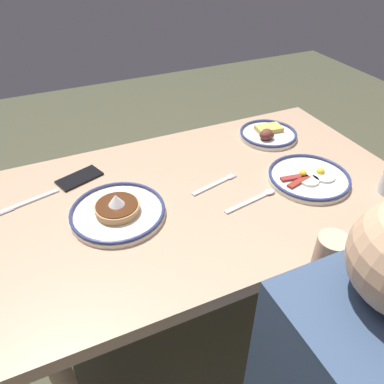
% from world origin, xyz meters
% --- Properties ---
extents(ground_plane, '(6.00, 6.00, 0.00)m').
position_xyz_m(ground_plane, '(0.00, 0.00, 0.00)').
color(ground_plane, '#484935').
extents(dining_table, '(1.28, 0.77, 0.75)m').
position_xyz_m(dining_table, '(0.00, 0.00, 0.67)').
color(dining_table, tan).
rests_on(dining_table, ground_plane).
extents(plate_near_main, '(0.22, 0.22, 0.05)m').
position_xyz_m(plate_near_main, '(-0.36, -0.21, 0.77)').
color(plate_near_main, silver).
rests_on(plate_near_main, dining_table).
extents(plate_center_pancakes, '(0.28, 0.28, 0.08)m').
position_xyz_m(plate_center_pancakes, '(0.30, 0.01, 0.77)').
color(plate_center_pancakes, silver).
rests_on(plate_center_pancakes, dining_table).
extents(plate_far_companion, '(0.27, 0.27, 0.04)m').
position_xyz_m(plate_far_companion, '(-0.32, 0.09, 0.76)').
color(plate_far_companion, silver).
rests_on(plate_far_companion, dining_table).
extents(cell_phone, '(0.16, 0.12, 0.01)m').
position_xyz_m(cell_phone, '(0.37, -0.23, 0.76)').
color(cell_phone, black).
rests_on(cell_phone, dining_table).
extents(fork_near, '(0.18, 0.06, 0.01)m').
position_xyz_m(fork_near, '(-0.02, -0.01, 0.75)').
color(fork_near, silver).
rests_on(fork_near, dining_table).
extents(butter_knife, '(0.23, 0.07, 0.01)m').
position_xyz_m(butter_knife, '(0.56, -0.16, 0.75)').
color(butter_knife, silver).
rests_on(butter_knife, dining_table).
extents(tea_spoon, '(0.19, 0.05, 0.01)m').
position_xyz_m(tea_spoon, '(-0.11, 0.11, 0.76)').
color(tea_spoon, silver).
rests_on(tea_spoon, dining_table).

